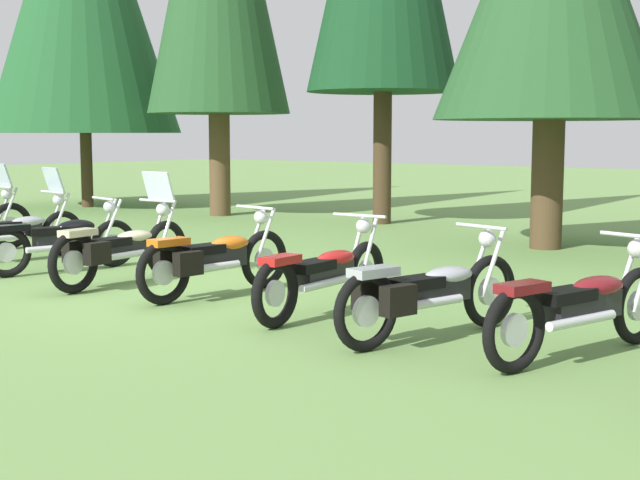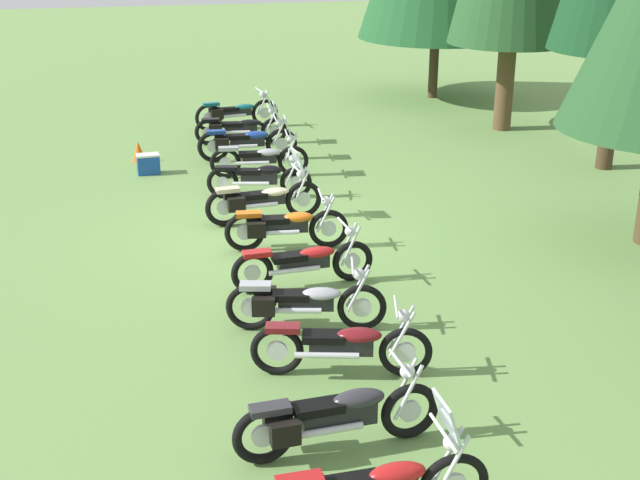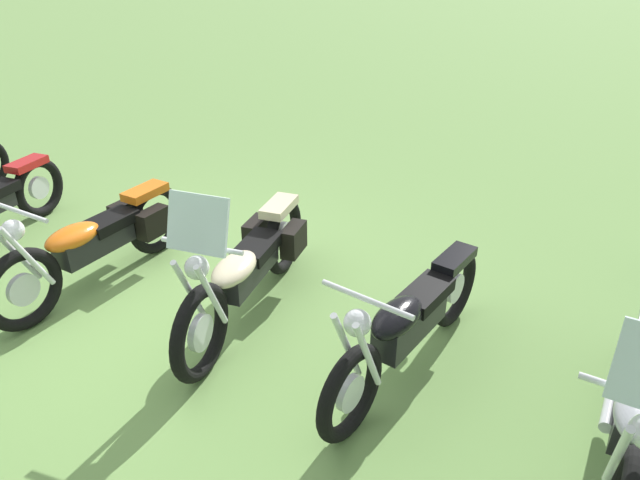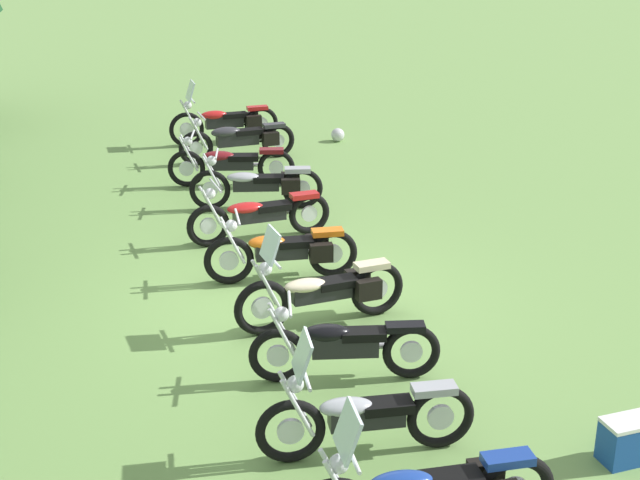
% 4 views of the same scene
% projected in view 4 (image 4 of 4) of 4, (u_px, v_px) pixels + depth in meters
% --- Properties ---
extents(ground_plane, '(80.00, 80.00, 0.00)m').
position_uv_depth(ground_plane, '(298.00, 299.00, 12.62)').
color(ground_plane, '#6B934C').
extents(motorcycle_3, '(0.68, 2.19, 1.36)m').
position_uv_depth(motorcycle_3, '(364.00, 415.00, 9.08)').
color(motorcycle_3, black).
rests_on(motorcycle_3, ground_plane).
extents(motorcycle_4, '(0.72, 2.15, 0.98)m').
position_uv_depth(motorcycle_4, '(343.00, 345.00, 10.45)').
color(motorcycle_4, black).
rests_on(motorcycle_4, ground_plane).
extents(motorcycle_5, '(0.70, 2.29, 1.38)m').
position_uv_depth(motorcycle_5, '(323.00, 291.00, 11.76)').
color(motorcycle_5, black).
rests_on(motorcycle_5, ground_plane).
extents(motorcycle_6, '(0.70, 2.18, 1.01)m').
position_uv_depth(motorcycle_6, '(284.00, 251.00, 13.05)').
color(motorcycle_6, black).
rests_on(motorcycle_6, ground_plane).
extents(motorcycle_7, '(0.67, 2.32, 0.99)m').
position_uv_depth(motorcycle_7, '(259.00, 214.00, 14.50)').
color(motorcycle_7, black).
rests_on(motorcycle_7, ground_plane).
extents(motorcycle_8, '(0.86, 2.24, 1.00)m').
position_uv_depth(motorcycle_8, '(259.00, 184.00, 15.87)').
color(motorcycle_8, black).
rests_on(motorcycle_8, ground_plane).
extents(motorcycle_9, '(0.81, 2.28, 1.00)m').
position_uv_depth(motorcycle_9, '(230.00, 163.00, 17.02)').
color(motorcycle_9, black).
rests_on(motorcycle_9, ground_plane).
extents(motorcycle_10, '(0.66, 2.38, 1.00)m').
position_uv_depth(motorcycle_10, '(239.00, 139.00, 18.54)').
color(motorcycle_10, black).
rests_on(motorcycle_10, ground_plane).
extents(motorcycle_11, '(0.67, 2.35, 1.38)m').
position_uv_depth(motorcycle_11, '(225.00, 121.00, 19.73)').
color(motorcycle_11, black).
rests_on(motorcycle_11, ground_plane).
extents(picnic_cooler, '(0.35, 0.52, 0.46)m').
position_uv_depth(picnic_cooler, '(627.00, 440.00, 9.06)').
color(picnic_cooler, '#19479E').
rests_on(picnic_cooler, ground_plane).
extents(dropped_helmet, '(0.29, 0.29, 0.29)m').
position_uv_depth(dropped_helmet, '(338.00, 135.00, 20.00)').
color(dropped_helmet, silver).
rests_on(dropped_helmet, ground_plane).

